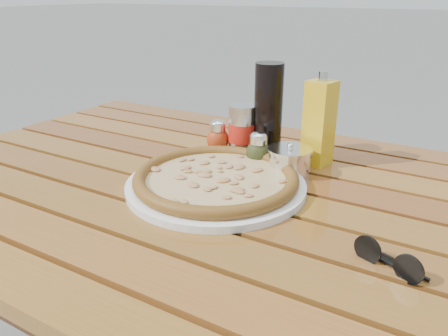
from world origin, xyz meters
The scene contains 10 objects.
table centered at (0.00, 0.00, 0.67)m, with size 1.40×0.90×0.75m.
plate centered at (0.00, -0.02, 0.76)m, with size 0.36×0.36×0.01m, color white.
pizza centered at (0.00, -0.02, 0.77)m, with size 0.43×0.43×0.03m.
pepper_shaker centered at (-0.11, 0.17, 0.79)m, with size 0.06×0.06×0.08m.
oregano_shaker centered at (0.02, 0.13, 0.79)m, with size 0.07×0.07×0.08m.
dark_bottle centered at (0.01, 0.21, 0.86)m, with size 0.07×0.07×0.22m, color black.
soda_can centered at (-0.05, 0.19, 0.81)m, with size 0.07×0.07×0.12m.
olive_oil_cruet centered at (0.13, 0.22, 0.85)m, with size 0.07×0.07×0.21m.
parmesan_tin centered at (0.10, 0.12, 0.78)m, with size 0.12×0.12×0.07m.
sunglasses centered at (0.36, -0.13, 0.77)m, with size 0.11×0.05×0.04m.
Camera 1 is at (0.42, -0.70, 1.12)m, focal length 35.00 mm.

